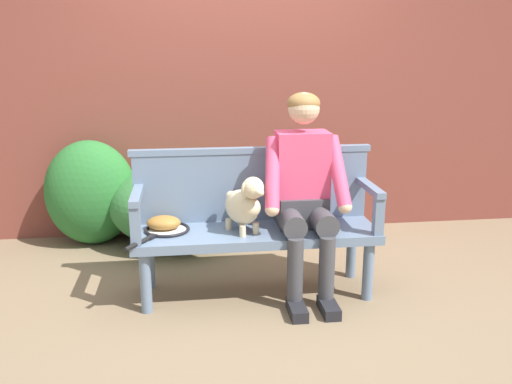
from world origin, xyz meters
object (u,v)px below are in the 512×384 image
object	(u,v)px
dog_on_bench	(245,204)
tennis_racket	(165,231)
garden_bench	(256,238)
person_seated	(304,187)
baseball_glove	(164,223)

from	to	relation	value
dog_on_bench	tennis_racket	xyz separation A→B (m)	(-0.51, 0.08, -0.18)
garden_bench	dog_on_bench	distance (m)	0.27
person_seated	baseball_glove	size ratio (longest dim) A/B	6.00
garden_bench	baseball_glove	distance (m)	0.61
person_seated	dog_on_bench	distance (m)	0.40
baseball_glove	tennis_racket	bearing A→B (deg)	-74.09
dog_on_bench	baseball_glove	size ratio (longest dim) A/B	1.74
dog_on_bench	tennis_racket	bearing A→B (deg)	170.87
tennis_racket	garden_bench	bearing A→B (deg)	-1.75
person_seated	dog_on_bench	xyz separation A→B (m)	(-0.39, -0.05, -0.08)
dog_on_bench	tennis_racket	distance (m)	0.54
garden_bench	tennis_racket	distance (m)	0.59
tennis_racket	baseball_glove	distance (m)	0.07
dog_on_bench	baseball_glove	world-z (taller)	dog_on_bench
garden_bench	person_seated	distance (m)	0.46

